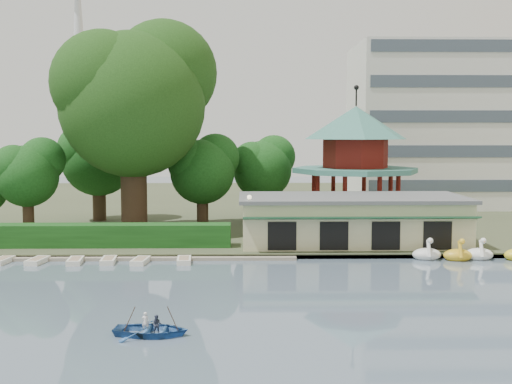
{
  "coord_description": "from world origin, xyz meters",
  "views": [
    {
      "loc": [
        1.12,
        -30.59,
        9.43
      ],
      "look_at": [
        2.0,
        18.0,
        5.0
      ],
      "focal_mm": 45.0,
      "sensor_mm": 36.0,
      "label": 1
    }
  ],
  "objects_px": {
    "pavilion": "(355,154)",
    "big_tree": "(135,94)",
    "rowboat_with_passengers": "(151,325)",
    "boathouse": "(351,219)",
    "dock": "(70,258)"
  },
  "relations": [
    {
      "from": "dock",
      "to": "pavilion",
      "type": "bearing_deg",
      "value": 31.66
    },
    {
      "from": "boathouse",
      "to": "big_tree",
      "type": "relative_size",
      "value": 0.95
    },
    {
      "from": "pavilion",
      "to": "dock",
      "type": "bearing_deg",
      "value": -148.34
    },
    {
      "from": "boathouse",
      "to": "big_tree",
      "type": "bearing_deg",
      "value": 161.66
    },
    {
      "from": "dock",
      "to": "pavilion",
      "type": "xyz_separation_m",
      "value": [
        24.0,
        14.8,
        7.36
      ]
    },
    {
      "from": "big_tree",
      "to": "rowboat_with_passengers",
      "type": "xyz_separation_m",
      "value": [
        5.56,
        -29.41,
        -12.52
      ]
    },
    {
      "from": "dock",
      "to": "big_tree",
      "type": "distance_m",
      "value": 17.26
    },
    {
      "from": "dock",
      "to": "boathouse",
      "type": "height_order",
      "value": "boathouse"
    },
    {
      "from": "dock",
      "to": "boathouse",
      "type": "relative_size",
      "value": 1.83
    },
    {
      "from": "rowboat_with_passengers",
      "to": "big_tree",
      "type": "bearing_deg",
      "value": 100.7
    },
    {
      "from": "big_tree",
      "to": "dock",
      "type": "bearing_deg",
      "value": -106.1
    },
    {
      "from": "pavilion",
      "to": "rowboat_with_passengers",
      "type": "relative_size",
      "value": 2.57
    },
    {
      "from": "dock",
      "to": "boathouse",
      "type": "xyz_separation_m",
      "value": [
        22.0,
        4.77,
        2.25
      ]
    },
    {
      "from": "pavilion",
      "to": "big_tree",
      "type": "xyz_separation_m",
      "value": [
        -20.82,
        -3.79,
        5.54
      ]
    },
    {
      "from": "dock",
      "to": "boathouse",
      "type": "bearing_deg",
      "value": 12.24
    }
  ]
}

